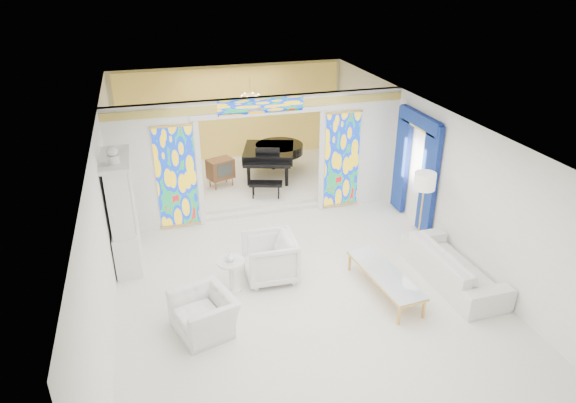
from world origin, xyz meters
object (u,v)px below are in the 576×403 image
object	(u,v)px
sofa	(453,265)
coffee_table	(385,274)
grand_piano	(273,152)
tv_console	(220,169)
armchair_right	(270,258)
armchair_left	(204,313)
china_cabinet	(123,213)

from	to	relation	value
sofa	coffee_table	bearing A→B (deg)	87.89
sofa	grand_piano	size ratio (longest dim) A/B	0.91
tv_console	armchair_right	bearing A→B (deg)	-107.31
coffee_table	grand_piano	world-z (taller)	grand_piano
grand_piano	coffee_table	bearing A→B (deg)	-66.28
armchair_left	grand_piano	distance (m)	6.68
armchair_left	grand_piano	size ratio (longest dim) A/B	0.39
armchair_right	grand_piano	size ratio (longest dim) A/B	0.37
armchair_right	grand_piano	bearing A→B (deg)	166.73
armchair_right	grand_piano	distance (m)	4.99
coffee_table	tv_console	size ratio (longest dim) A/B	2.61
grand_piano	armchair_left	bearing A→B (deg)	-97.47
sofa	tv_console	bearing A→B (deg)	32.17
sofa	china_cabinet	bearing A→B (deg)	66.54
china_cabinet	armchair_left	distance (m)	3.00
tv_console	armchair_left	bearing A→B (deg)	-122.72
china_cabinet	grand_piano	distance (m)	5.31
coffee_table	grand_piano	distance (m)	5.96
armchair_left	tv_console	distance (m)	5.83
coffee_table	china_cabinet	bearing A→B (deg)	152.21
armchair_right	coffee_table	world-z (taller)	armchair_right
armchair_left	coffee_table	world-z (taller)	armchair_left
armchair_right	coffee_table	xyz separation A→B (m)	(1.98, -1.11, -0.05)
armchair_left	armchair_right	distance (m)	1.94
armchair_left	grand_piano	world-z (taller)	grand_piano
sofa	coffee_table	size ratio (longest dim) A/B	1.21
armchair_left	china_cabinet	bearing A→B (deg)	-172.14
armchair_left	sofa	world-z (taller)	sofa
sofa	grand_piano	world-z (taller)	grand_piano
grand_piano	tv_console	size ratio (longest dim) A/B	3.46
coffee_table	tv_console	bearing A→B (deg)	111.87
armchair_left	armchair_right	world-z (taller)	armchair_right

